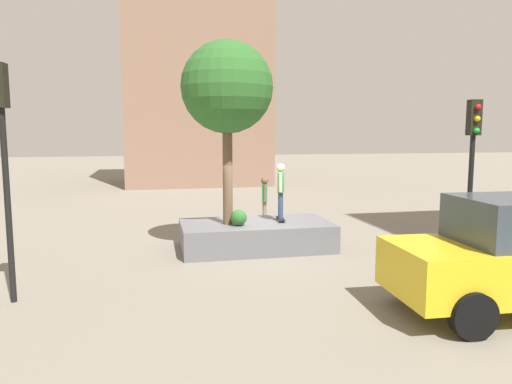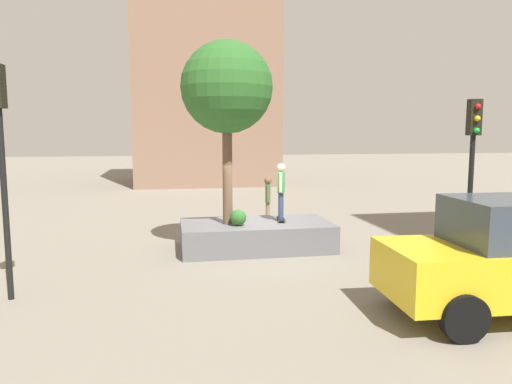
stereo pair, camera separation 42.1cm
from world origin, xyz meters
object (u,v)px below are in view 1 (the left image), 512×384
(skateboarder, at_px, (281,187))
(traffic_light_median, at_px, (472,155))
(pedestrian_crossing, at_px, (265,197))
(plaza_tree, at_px, (227,88))
(skateboard, at_px, (281,219))
(planter_ledge, at_px, (256,236))
(traffic_light_corner, at_px, (3,143))

(skateboarder, relative_size, traffic_light_median, 0.39)
(traffic_light_median, relative_size, pedestrian_crossing, 2.38)
(plaza_tree, xyz_separation_m, skateboard, (-1.62, -0.17, -3.80))
(plaza_tree, height_order, skateboard, plaza_tree)
(planter_ledge, height_order, skateboard, skateboard)
(planter_ledge, xyz_separation_m, traffic_light_median, (-4.67, 3.28, 2.48))
(planter_ledge, xyz_separation_m, pedestrian_crossing, (-1.15, -3.81, 0.62))
(plaza_tree, distance_m, traffic_light_corner, 6.06)
(planter_ledge, bearing_deg, traffic_light_median, 144.93)
(plaza_tree, relative_size, pedestrian_crossing, 2.93)
(skateboard, height_order, traffic_light_corner, traffic_light_corner)
(planter_ledge, distance_m, plaza_tree, 4.33)
(skateboarder, distance_m, traffic_light_median, 5.26)
(planter_ledge, xyz_separation_m, skateboard, (-0.77, -0.09, 0.45))
(planter_ledge, bearing_deg, plaza_tree, 5.02)
(traffic_light_corner, bearing_deg, pedestrian_crossing, -134.17)
(planter_ledge, distance_m, traffic_light_corner, 7.22)
(planter_ledge, distance_m, pedestrian_crossing, 4.03)
(skateboard, height_order, traffic_light_median, traffic_light_median)
(planter_ledge, bearing_deg, traffic_light_corner, 29.89)
(pedestrian_crossing, bearing_deg, planter_ledge, 73.14)
(traffic_light_median, bearing_deg, skateboarder, -40.88)
(planter_ledge, relative_size, pedestrian_crossing, 2.48)
(skateboarder, bearing_deg, traffic_light_median, 139.12)
(skateboarder, bearing_deg, planter_ledge, 6.99)
(traffic_light_corner, height_order, pedestrian_crossing, traffic_light_corner)
(plaza_tree, bearing_deg, pedestrian_crossing, -117.25)
(plaza_tree, xyz_separation_m, traffic_light_median, (-5.51, 3.20, -1.77))
(plaza_tree, distance_m, skateboarder, 3.26)
(traffic_light_corner, bearing_deg, skateboard, -152.47)
(skateboard, relative_size, traffic_light_corner, 0.17)
(skateboard, relative_size, pedestrian_crossing, 0.47)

